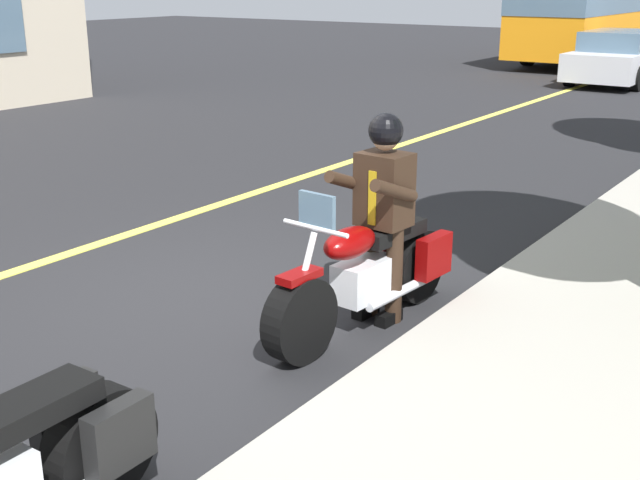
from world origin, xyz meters
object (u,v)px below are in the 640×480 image
Objects in this scene: rider_main at (383,200)px; car_silver at (620,57)px; bus_near at (600,4)px; motorcycle_main at (368,274)px.

rider_main is 0.38× the size of car_silver.
bus_near reaches higher than car_silver.
bus_near is at bearing -167.16° from motorcycle_main.
motorcycle_main is 1.28× the size of rider_main.
motorcycle_main is at bearing -3.72° from rider_main.
rider_main is (-0.19, 0.01, 0.58)m from motorcycle_main.
car_silver is (-17.35, -2.90, -0.35)m from rider_main.
bus_near is 6.89m from car_silver.
motorcycle_main is at bearing 12.84° from bus_near.
bus_near is 2.40× the size of car_silver.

